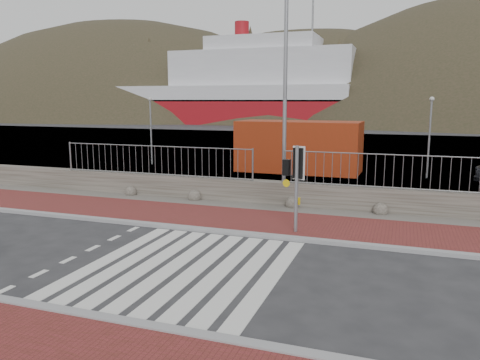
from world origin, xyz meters
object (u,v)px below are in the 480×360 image
at_px(shipping_container, 299,146).
at_px(streetlight, 289,77).
at_px(traffic_signal_far, 296,171).
at_px(ferry, 227,92).

bearing_deg(shipping_container, streetlight, -79.68).
distance_m(traffic_signal_far, streetlight, 5.48).
distance_m(ferry, shipping_container, 57.32).
xyz_separation_m(traffic_signal_far, shipping_container, (-2.55, 12.32, -0.52)).
bearing_deg(ferry, shipping_container, -65.26).
distance_m(ferry, traffic_signal_far, 69.58).
height_order(traffic_signal_far, streetlight, streetlight).
xyz_separation_m(ferry, streetlight, (25.18, -59.79, -0.53)).
distance_m(streetlight, shipping_container, 8.66).
xyz_separation_m(streetlight, shipping_container, (-1.25, 7.86, -3.43)).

